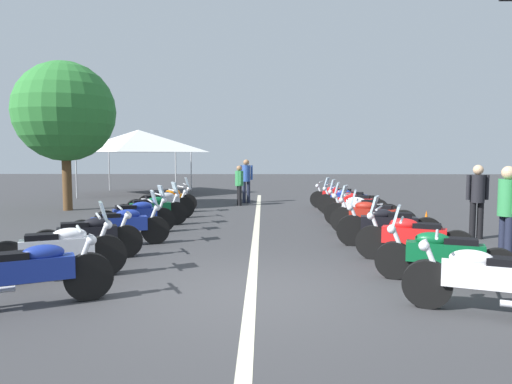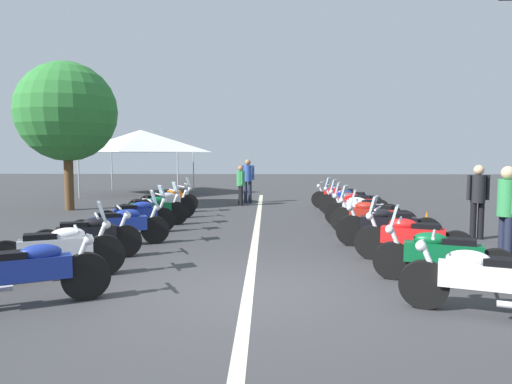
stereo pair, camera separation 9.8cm
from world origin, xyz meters
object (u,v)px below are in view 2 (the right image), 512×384
(motorcycle_left_row_4, at_px, (137,215))
(bystander_0, at_px, (241,182))
(motorcycle_left_row_5, at_px, (152,209))
(motorcycle_right_row_0, at_px, (482,279))
(motorcycle_right_row_4, at_px, (372,216))
(motorcycle_left_row_3, at_px, (121,225))
(motorcycle_right_row_3, at_px, (387,225))
(motorcycle_left_row_2, at_px, (88,236))
(motorcycle_right_row_6, at_px, (354,204))
(motorcycle_left_row_6, at_px, (162,204))
(bystander_3, at_px, (507,207))
(bystander_1, at_px, (248,177))
(motorcycle_left_row_7, at_px, (170,199))
(motorcycle_right_row_8, at_px, (339,196))
(motorcycle_right_row_1, at_px, (440,254))
(motorcycle_right_row_7, at_px, (349,200))
(bystander_2, at_px, (478,196))
(motorcycle_right_row_5, at_px, (362,210))
(motorcycle_right_row_2, at_px, (411,237))
(motorcycle_left_row_0, at_px, (28,272))
(roadside_tree_0, at_px, (67,112))
(traffic_cone_0, at_px, (427,224))
(event_tent, at_px, (141,141))
(motorcycle_left_row_1, at_px, (58,250))

(motorcycle_left_row_4, xyz_separation_m, bystander_0, (6.50, -2.25, 0.44))
(motorcycle_left_row_5, bearing_deg, motorcycle_right_row_0, -76.17)
(motorcycle_right_row_4, bearing_deg, motorcycle_left_row_3, 38.65)
(motorcycle_left_row_5, distance_m, motorcycle_right_row_3, 6.40)
(motorcycle_left_row_2, distance_m, motorcycle_right_row_6, 8.32)
(motorcycle_left_row_6, bearing_deg, bystander_3, -64.76)
(motorcycle_right_row_4, relative_size, bystander_1, 1.12)
(motorcycle_right_row_0, bearing_deg, motorcycle_left_row_7, -37.74)
(motorcycle_left_row_3, distance_m, bystander_1, 9.34)
(motorcycle_right_row_4, distance_m, motorcycle_right_row_8, 5.62)
(motorcycle_left_row_4, distance_m, motorcycle_left_row_7, 4.19)
(motorcycle_right_row_1, relative_size, motorcycle_right_row_4, 1.01)
(motorcycle_left_row_3, xyz_separation_m, motorcycle_left_row_5, (2.75, -0.01, 0.01))
(motorcycle_right_row_7, xyz_separation_m, bystander_2, (-4.56, -2.19, 0.56))
(motorcycle_left_row_2, relative_size, motorcycle_left_row_5, 0.99)
(motorcycle_right_row_5, bearing_deg, motorcycle_right_row_8, -74.44)
(motorcycle_left_row_5, xyz_separation_m, motorcycle_right_row_6, (1.57, -5.87, -0.00))
(motorcycle_right_row_4, bearing_deg, bystander_0, -36.96)
(bystander_1, bearing_deg, motorcycle_right_row_2, -164.19)
(motorcycle_right_row_6, bearing_deg, bystander_2, 145.51)
(motorcycle_left_row_3, bearing_deg, motorcycle_right_row_8, 28.95)
(motorcycle_left_row_6, height_order, motorcycle_right_row_5, motorcycle_right_row_5)
(motorcycle_left_row_2, relative_size, motorcycle_left_row_3, 0.93)
(bystander_2, bearing_deg, motorcycle_right_row_2, 135.23)
(motorcycle_left_row_6, bearing_deg, motorcycle_right_row_3, -63.54)
(bystander_0, bearing_deg, bystander_2, -66.86)
(motorcycle_right_row_7, bearing_deg, motorcycle_right_row_3, 109.58)
(motorcycle_right_row_1, distance_m, bystander_2, 4.46)
(motorcycle_right_row_4, bearing_deg, motorcycle_left_row_0, 68.38)
(motorcycle_left_row_3, distance_m, motorcycle_right_row_6, 7.30)
(motorcycle_left_row_5, xyz_separation_m, motorcycle_right_row_3, (-2.81, -5.75, 0.01))
(motorcycle_left_row_3, relative_size, motorcycle_right_row_4, 1.02)
(motorcycle_right_row_0, xyz_separation_m, motorcycle_right_row_3, (4.19, 0.09, 0.02))
(motorcycle_left_row_5, xyz_separation_m, bystander_3, (-4.32, -7.48, 0.58))
(bystander_3, bearing_deg, roadside_tree_0, 140.24)
(motorcycle_right_row_2, distance_m, traffic_cone_0, 3.20)
(motorcycle_right_row_2, relative_size, motorcycle_right_row_7, 0.96)
(traffic_cone_0, xyz_separation_m, roadside_tree_0, (4.93, 11.00, 3.18))
(motorcycle_left_row_3, xyz_separation_m, bystander_2, (0.97, -8.11, 0.57))
(motorcycle_right_row_3, height_order, event_tent, event_tent)
(motorcycle_left_row_1, distance_m, bystander_2, 9.06)
(motorcycle_right_row_1, xyz_separation_m, motorcycle_right_row_2, (1.38, 0.02, 0.01))
(motorcycle_left_row_3, xyz_separation_m, bystander_1, (9.00, -2.40, 0.59))
(motorcycle_left_row_1, relative_size, bystander_3, 1.12)
(motorcycle_left_row_6, bearing_deg, motorcycle_left_row_2, -119.14)
(motorcycle_left_row_6, relative_size, motorcycle_right_row_2, 0.97)
(motorcycle_left_row_4, relative_size, motorcycle_left_row_5, 0.97)
(motorcycle_left_row_4, xyz_separation_m, motorcycle_right_row_8, (5.57, -5.92, -0.01))
(motorcycle_right_row_8, bearing_deg, motorcycle_right_row_6, 109.72)
(motorcycle_left_row_3, distance_m, motorcycle_right_row_1, 6.50)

